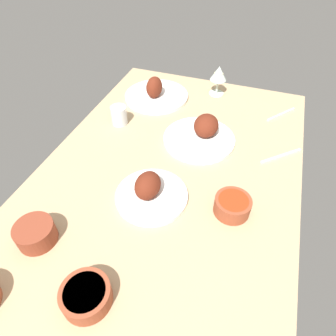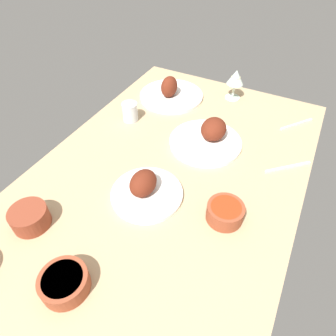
{
  "view_description": "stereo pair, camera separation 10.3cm",
  "coord_description": "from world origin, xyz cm",
  "px_view_note": "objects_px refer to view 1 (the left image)",
  "views": [
    {
      "loc": [
        -69.43,
        -24.38,
        78.26
      ],
      "look_at": [
        0.0,
        0.0,
        6.0
      ],
      "focal_mm": 31.51,
      "sensor_mm": 36.0,
      "label": 1
    },
    {
      "loc": [
        -65.34,
        -33.84,
        78.26
      ],
      "look_at": [
        0.0,
        0.0,
        6.0
      ],
      "focal_mm": 31.51,
      "sensor_mm": 36.0,
      "label": 2
    }
  ],
  "objects_px": {
    "plate_near_viewer": "(156,93)",
    "bowl_pasta": "(86,295)",
    "plate_center_main": "(202,134)",
    "wine_glass": "(219,75)",
    "plate_far_side": "(150,191)",
    "bowl_sauce": "(232,205)",
    "water_tumbler": "(119,115)",
    "spoon_loose": "(281,156)",
    "bowl_potatoes": "(35,233)",
    "fork_loose": "(281,114)"
  },
  "relations": [
    {
      "from": "plate_far_side",
      "to": "plate_near_viewer",
      "type": "height_order",
      "value": "plate_near_viewer"
    },
    {
      "from": "bowl_sauce",
      "to": "water_tumbler",
      "type": "relative_size",
      "value": 1.43
    },
    {
      "from": "water_tumbler",
      "to": "fork_loose",
      "type": "distance_m",
      "value": 0.71
    },
    {
      "from": "wine_glass",
      "to": "bowl_pasta",
      "type": "bearing_deg",
      "value": 175.6
    },
    {
      "from": "plate_far_side",
      "to": "wine_glass",
      "type": "bearing_deg",
      "value": -4.84
    },
    {
      "from": "plate_far_side",
      "to": "fork_loose",
      "type": "relative_size",
      "value": 1.4
    },
    {
      "from": "spoon_loose",
      "to": "water_tumbler",
      "type": "bearing_deg",
      "value": 137.73
    },
    {
      "from": "plate_near_viewer",
      "to": "bowl_potatoes",
      "type": "bearing_deg",
      "value": 177.08
    },
    {
      "from": "bowl_pasta",
      "to": "bowl_sauce",
      "type": "bearing_deg",
      "value": -35.95
    },
    {
      "from": "wine_glass",
      "to": "fork_loose",
      "type": "relative_size",
      "value": 0.83
    },
    {
      "from": "bowl_pasta",
      "to": "spoon_loose",
      "type": "xyz_separation_m",
      "value": [
        0.7,
        -0.41,
        -0.02
      ]
    },
    {
      "from": "plate_near_viewer",
      "to": "wine_glass",
      "type": "xyz_separation_m",
      "value": [
        0.13,
        -0.26,
        0.07
      ]
    },
    {
      "from": "plate_center_main",
      "to": "wine_glass",
      "type": "bearing_deg",
      "value": 3.34
    },
    {
      "from": "wine_glass",
      "to": "spoon_loose",
      "type": "xyz_separation_m",
      "value": [
        -0.36,
        -0.33,
        -0.1
      ]
    },
    {
      "from": "plate_far_side",
      "to": "plate_near_viewer",
      "type": "xyz_separation_m",
      "value": [
        0.58,
        0.2,
        -0.0
      ]
    },
    {
      "from": "plate_center_main",
      "to": "bowl_pasta",
      "type": "xyz_separation_m",
      "value": [
        -0.71,
        0.1,
        0.0
      ]
    },
    {
      "from": "plate_center_main",
      "to": "wine_glass",
      "type": "distance_m",
      "value": 0.37
    },
    {
      "from": "plate_near_viewer",
      "to": "bowl_pasta",
      "type": "height_order",
      "value": "plate_near_viewer"
    },
    {
      "from": "bowl_sauce",
      "to": "bowl_pasta",
      "type": "relative_size",
      "value": 0.91
    },
    {
      "from": "plate_far_side",
      "to": "spoon_loose",
      "type": "relative_size",
      "value": 1.31
    },
    {
      "from": "bowl_potatoes",
      "to": "water_tumbler",
      "type": "height_order",
      "value": "water_tumbler"
    },
    {
      "from": "plate_far_side",
      "to": "water_tumbler",
      "type": "bearing_deg",
      "value": 38.98
    },
    {
      "from": "wine_glass",
      "to": "water_tumbler",
      "type": "bearing_deg",
      "value": 137.99
    },
    {
      "from": "plate_near_viewer",
      "to": "water_tumbler",
      "type": "relative_size",
      "value": 3.77
    },
    {
      "from": "plate_center_main",
      "to": "bowl_pasta",
      "type": "distance_m",
      "value": 0.71
    },
    {
      "from": "plate_center_main",
      "to": "plate_far_side",
      "type": "bearing_deg",
      "value": 166.88
    },
    {
      "from": "bowl_sauce",
      "to": "wine_glass",
      "type": "bearing_deg",
      "value": 16.45
    },
    {
      "from": "plate_near_viewer",
      "to": "plate_center_main",
      "type": "bearing_deg",
      "value": -129.04
    },
    {
      "from": "plate_far_side",
      "to": "spoon_loose",
      "type": "bearing_deg",
      "value": -48.51
    },
    {
      "from": "plate_far_side",
      "to": "water_tumbler",
      "type": "distance_m",
      "value": 0.43
    },
    {
      "from": "bowl_pasta",
      "to": "wine_glass",
      "type": "xyz_separation_m",
      "value": [
        1.07,
        -0.08,
        0.07
      ]
    },
    {
      "from": "plate_far_side",
      "to": "plate_center_main",
      "type": "relative_size",
      "value": 0.84
    },
    {
      "from": "bowl_pasta",
      "to": "water_tumbler",
      "type": "xyz_separation_m",
      "value": [
        0.7,
        0.25,
        0.01
      ]
    },
    {
      "from": "bowl_potatoes",
      "to": "water_tumbler",
      "type": "relative_size",
      "value": 1.41
    },
    {
      "from": "plate_near_viewer",
      "to": "water_tumbler",
      "type": "bearing_deg",
      "value": 163.36
    },
    {
      "from": "plate_far_side",
      "to": "bowl_potatoes",
      "type": "distance_m",
      "value": 0.35
    },
    {
      "from": "bowl_sauce",
      "to": "plate_near_viewer",
      "type": "bearing_deg",
      "value": 40.22
    },
    {
      "from": "plate_near_viewer",
      "to": "bowl_sauce",
      "type": "distance_m",
      "value": 0.72
    },
    {
      "from": "fork_loose",
      "to": "wine_glass",
      "type": "bearing_deg",
      "value": -67.18
    },
    {
      "from": "bowl_sauce",
      "to": "plate_far_side",
      "type": "bearing_deg",
      "value": 96.74
    },
    {
      "from": "bowl_sauce",
      "to": "bowl_pasta",
      "type": "height_order",
      "value": "bowl_sauce"
    },
    {
      "from": "plate_center_main",
      "to": "plate_near_viewer",
      "type": "relative_size",
      "value": 0.95
    },
    {
      "from": "plate_near_viewer",
      "to": "water_tumbler",
      "type": "distance_m",
      "value": 0.25
    },
    {
      "from": "bowl_potatoes",
      "to": "spoon_loose",
      "type": "height_order",
      "value": "bowl_potatoes"
    },
    {
      "from": "water_tumbler",
      "to": "fork_loose",
      "type": "xyz_separation_m",
      "value": [
        0.29,
        -0.64,
        -0.04
      ]
    },
    {
      "from": "bowl_potatoes",
      "to": "fork_loose",
      "type": "bearing_deg",
      "value": -34.89
    },
    {
      "from": "bowl_sauce",
      "to": "fork_loose",
      "type": "xyz_separation_m",
      "value": [
        0.6,
        -0.11,
        -0.03
      ]
    },
    {
      "from": "fork_loose",
      "to": "bowl_potatoes",
      "type": "bearing_deg",
      "value": 2.78
    },
    {
      "from": "bowl_sauce",
      "to": "water_tumbler",
      "type": "height_order",
      "value": "water_tumbler"
    },
    {
      "from": "bowl_pasta",
      "to": "plate_near_viewer",
      "type": "bearing_deg",
      "value": 10.9
    }
  ]
}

